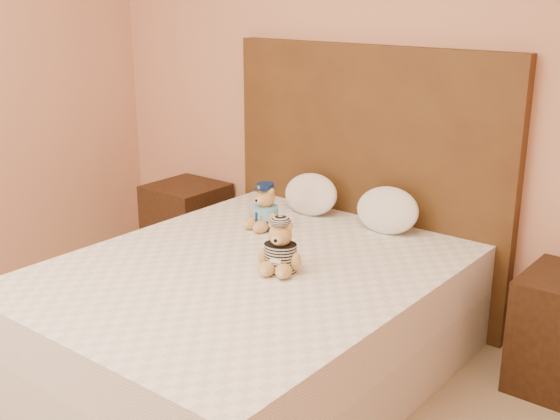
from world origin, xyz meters
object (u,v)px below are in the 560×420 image
Objects in this scene: teddy_prisoner at (280,246)px; pillow_left at (311,192)px; bed at (250,319)px; pillow_right at (387,208)px; teddy_police at (265,206)px; nightstand_left at (187,225)px.

teddy_prisoner is 0.89m from pillow_left.
bed is 5.51× the size of pillow_right.
teddy_prisoner is 0.68× the size of pillow_right.
nightstand_left is at bearing 168.65° from teddy_police.
nightstand_left is at bearing -178.28° from pillow_left.
bed is 0.95m from pillow_left.
bed and nightstand_left have the same top height.
bed is at bearing -50.73° from teddy_police.
nightstand_left is 1.52× the size of pillow_right.
pillow_left is at bearing 106.92° from bed.
bed is at bearing 174.81° from teddy_prisoner.
teddy_police reaches higher than nightstand_left.
teddy_police is (-0.28, 0.46, 0.40)m from bed.
nightstand_left is 2.23× the size of teddy_prisoner.
teddy_police is at bearing -94.88° from pillow_left.
nightstand_left is at bearing -178.85° from pillow_right.
pillow_left reaches higher than nightstand_left.
teddy_prisoner reaches higher than nightstand_left.
nightstand_left is (-1.25, 0.80, -0.00)m from bed.
pillow_left is (-0.41, 0.79, 0.00)m from teddy_prisoner.
teddy_prisoner is at bearing -62.57° from pillow_left.
bed is 0.96m from pillow_right.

